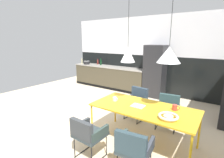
# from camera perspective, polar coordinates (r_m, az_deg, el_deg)

# --- Properties ---
(ground_plane) EXTENTS (9.00, 9.00, 0.00)m
(ground_plane) POSITION_cam_1_polar(r_m,az_deg,el_deg) (4.38, -4.62, -14.14)
(ground_plane) COLOR beige
(back_wall_splashback_dark) EXTENTS (6.93, 0.12, 1.43)m
(back_wall_splashback_dark) POSITION_cam_1_polar(r_m,az_deg,el_deg) (6.68, 12.28, 1.69)
(back_wall_splashback_dark) COLOR black
(back_wall_splashback_dark) RESTS_ON ground
(back_wall_panel_upper) EXTENTS (6.93, 0.12, 1.43)m
(back_wall_panel_upper) POSITION_cam_1_polar(r_m,az_deg,el_deg) (6.55, 12.90, 14.04)
(back_wall_panel_upper) COLOR silver
(back_wall_panel_upper) RESTS_ON back_wall_splashback_dark
(kitchen_counter) EXTENTS (3.36, 0.63, 0.92)m
(kitchen_counter) POSITION_cam_1_polar(r_m,az_deg,el_deg) (7.21, -1.09, 0.76)
(kitchen_counter) COLOR #453E2E
(kitchen_counter) RESTS_ON ground
(refrigerator_column) EXTENTS (0.68, 0.60, 1.83)m
(refrigerator_column) POSITION_cam_1_polar(r_m,az_deg,el_deg) (6.17, 14.31, 2.58)
(refrigerator_column) COLOR #232326
(refrigerator_column) RESTS_ON ground
(dining_table) EXTENTS (1.95, 0.94, 0.76)m
(dining_table) POSITION_cam_1_polar(r_m,az_deg,el_deg) (3.30, 10.62, -10.00)
(dining_table) COLOR gold
(dining_table) RESTS_ON ground
(armchair_near_window) EXTENTS (0.53, 0.52, 0.76)m
(armchair_near_window) POSITION_cam_1_polar(r_m,az_deg,el_deg) (4.14, 18.44, -9.14)
(armchair_near_window) COLOR #323D41
(armchair_near_window) RESTS_ON ground
(armchair_head_of_table) EXTENTS (0.54, 0.53, 0.78)m
(armchair_head_of_table) POSITION_cam_1_polar(r_m,az_deg,el_deg) (2.63, 7.23, -21.74)
(armchair_head_of_table) COLOR #323D41
(armchair_head_of_table) RESTS_ON ground
(armchair_by_stool) EXTENTS (0.53, 0.52, 0.81)m
(armchair_by_stool) POSITION_cam_1_polar(r_m,az_deg,el_deg) (4.39, 8.45, -6.88)
(armchair_by_stool) COLOR #323D41
(armchair_by_stool) RESTS_ON ground
(armchair_facing_counter) EXTENTS (0.50, 0.48, 0.76)m
(armchair_facing_counter) POSITION_cam_1_polar(r_m,az_deg,el_deg) (2.96, -8.44, -17.34)
(armchair_facing_counter) COLOR #323D41
(armchair_facing_counter) RESTS_ON ground
(fruit_bowl) EXTENTS (0.32, 0.32, 0.07)m
(fruit_bowl) POSITION_cam_1_polar(r_m,az_deg,el_deg) (2.91, 18.56, -11.95)
(fruit_bowl) COLOR silver
(fruit_bowl) RESTS_ON dining_table
(open_book) EXTENTS (0.24, 0.20, 0.02)m
(open_book) POSITION_cam_1_polar(r_m,az_deg,el_deg) (3.32, 8.80, -8.99)
(open_book) COLOR white
(open_book) RESTS_ON dining_table
(mug_tall_blue) EXTENTS (0.12, 0.08, 0.08)m
(mug_tall_blue) POSITION_cam_1_polar(r_m,az_deg,el_deg) (3.54, 0.96, -6.79)
(mug_tall_blue) COLOR white
(mug_tall_blue) RESTS_ON dining_table
(mug_dark_espresso) EXTENTS (0.13, 0.09, 0.11)m
(mug_dark_espresso) POSITION_cam_1_polar(r_m,az_deg,el_deg) (3.29, 20.53, -9.03)
(mug_dark_espresso) COLOR #B23D33
(mug_dark_espresso) RESTS_ON dining_table
(cooking_pot) EXTENTS (0.28, 0.28, 0.17)m
(cooking_pot) POSITION_cam_1_polar(r_m,az_deg,el_deg) (7.80, -8.58, 5.53)
(cooking_pot) COLOR black
(cooking_pot) RESTS_ON kitchen_counter
(bottle_spice_small) EXTENTS (0.07, 0.07, 0.31)m
(bottle_spice_small) POSITION_cam_1_polar(r_m,az_deg,el_deg) (7.47, -3.81, 5.71)
(bottle_spice_small) COLOR #0F3319
(bottle_spice_small) RESTS_ON kitchen_counter
(bottle_wine_green) EXTENTS (0.07, 0.07, 0.29)m
(bottle_wine_green) POSITION_cam_1_polar(r_m,az_deg,el_deg) (7.98, -10.15, 5.93)
(bottle_wine_green) COLOR tan
(bottle_wine_green) RESTS_ON kitchen_counter
(bottle_vinegar_dark) EXTENTS (0.07, 0.07, 0.26)m
(bottle_vinegar_dark) POSITION_cam_1_polar(r_m,az_deg,el_deg) (7.74, -4.85, 5.77)
(bottle_vinegar_dark) COLOR maroon
(bottle_vinegar_dark) RESTS_ON kitchen_counter
(pendant_lamp_over_table_near) EXTENTS (0.28, 0.28, 1.23)m
(pendant_lamp_over_table_near) POSITION_cam_1_polar(r_m,az_deg,el_deg) (3.27, 5.40, 8.17)
(pendant_lamp_over_table_near) COLOR black
(pendant_lamp_over_table_far) EXTENTS (0.39, 0.39, 1.18)m
(pendant_lamp_over_table_far) POSITION_cam_1_polar(r_m,az_deg,el_deg) (2.95, 18.73, 7.80)
(pendant_lamp_over_table_far) COLOR black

